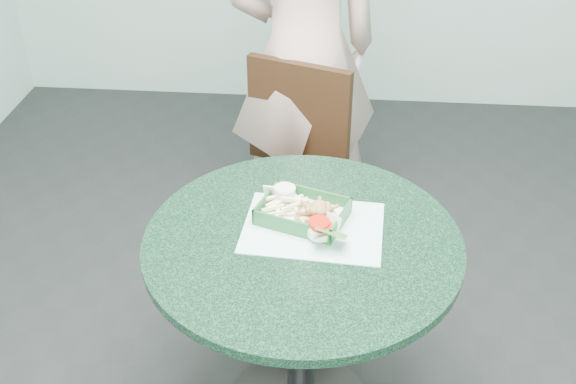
# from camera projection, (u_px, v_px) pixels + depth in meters

# --- Properties ---
(cafe_table) EXTENTS (0.94, 0.94, 0.75)m
(cafe_table) POSITION_uv_depth(u_px,v_px,m) (302.00, 286.00, 2.07)
(cafe_table) COLOR #323234
(cafe_table) RESTS_ON floor
(dining_chair) EXTENTS (0.44, 0.44, 0.93)m
(dining_chair) POSITION_uv_depth(u_px,v_px,m) (296.00, 165.00, 2.75)
(dining_chair) COLOR #322013
(dining_chair) RESTS_ON floor
(diner_person) EXTENTS (0.94, 0.79, 2.21)m
(diner_person) POSITION_uv_depth(u_px,v_px,m) (305.00, 6.00, 2.64)
(diner_person) COLOR #D2A797
(diner_person) RESTS_ON floor
(placemat) EXTENTS (0.43, 0.33, 0.00)m
(placemat) POSITION_uv_depth(u_px,v_px,m) (313.00, 233.00, 2.01)
(placemat) COLOR silver
(placemat) RESTS_ON cafe_table
(food_basket) EXTENTS (0.25, 0.18, 0.05)m
(food_basket) POSITION_uv_depth(u_px,v_px,m) (303.00, 220.00, 2.04)
(food_basket) COLOR #1A5424
(food_basket) RESTS_ON placemat
(crab_sandwich) EXTENTS (0.11, 0.11, 0.07)m
(crab_sandwich) POSITION_uv_depth(u_px,v_px,m) (320.00, 214.00, 2.01)
(crab_sandwich) COLOR #DEB470
(crab_sandwich) RESTS_ON food_basket
(fries_pile) EXTENTS (0.15, 0.16, 0.05)m
(fries_pile) POSITION_uv_depth(u_px,v_px,m) (284.00, 211.00, 2.04)
(fries_pile) COLOR #FDF0AF
(fries_pile) RESTS_ON food_basket
(sauce_ramekin) EXTENTS (0.07, 0.07, 0.04)m
(sauce_ramekin) POSITION_uv_depth(u_px,v_px,m) (278.00, 201.00, 2.06)
(sauce_ramekin) COLOR silver
(sauce_ramekin) RESTS_ON food_basket
(garnish_cup) EXTENTS (0.11, 0.11, 0.04)m
(garnish_cup) POSITION_uv_depth(u_px,v_px,m) (332.00, 231.00, 1.96)
(garnish_cup) COLOR white
(garnish_cup) RESTS_ON food_basket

